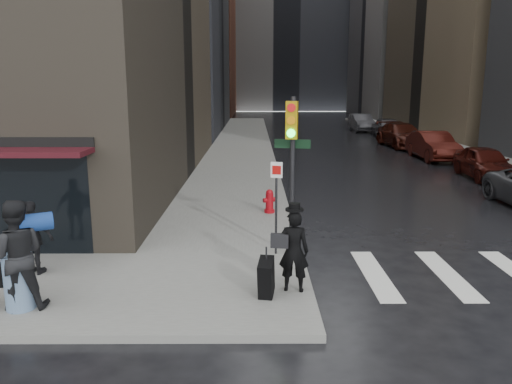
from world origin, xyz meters
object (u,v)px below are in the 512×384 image
at_px(traffic_light, 291,156).
at_px(parked_car_3, 402,135).
at_px(man_jeans, 16,255).
at_px(man_greycoat, 33,238).
at_px(parked_car_5, 361,123).
at_px(parked_car_1, 485,163).
at_px(parked_car_4, 388,128).
at_px(parked_car_2, 433,145).
at_px(man_overcoat, 288,255).
at_px(fire_hydrant, 269,202).

relative_size(traffic_light, parked_car_3, 0.68).
xyz_separation_m(man_jeans, man_greycoat, (-0.45, 1.68, -0.21)).
xyz_separation_m(man_jeans, parked_car_5, (13.94, 37.01, -0.38)).
bearing_deg(parked_car_1, parked_car_5, 94.27).
bearing_deg(traffic_light, parked_car_4, 83.56).
xyz_separation_m(traffic_light, parked_car_2, (9.21, 16.61, -1.75)).
bearing_deg(man_overcoat, man_greycoat, -1.59).
relative_size(traffic_light, parked_car_1, 0.88).
distance_m(parked_car_2, parked_car_3, 5.87).
distance_m(man_overcoat, parked_car_5, 37.42).
bearing_deg(man_greycoat, man_jeans, 114.50).
height_order(traffic_light, parked_car_3, traffic_light).
relative_size(man_overcoat, parked_car_3, 0.33).
distance_m(man_jeans, parked_car_4, 34.49).
bearing_deg(traffic_light, parked_car_3, 80.43).
bearing_deg(parked_car_4, parked_car_3, -95.45).
height_order(man_overcoat, fire_hydrant, man_overcoat).
xyz_separation_m(parked_car_1, parked_car_4, (0.33, 17.60, 0.08)).
bearing_deg(man_overcoat, parked_car_5, -95.27).
xyz_separation_m(parked_car_1, parked_car_2, (-0.24, 5.87, 0.07)).
xyz_separation_m(traffic_light, fire_hydrant, (-0.34, 4.08, -2.05)).
distance_m(traffic_light, parked_car_4, 30.03).
height_order(man_greycoat, fire_hydrant, man_greycoat).
bearing_deg(man_jeans, man_greycoat, -93.65).
height_order(parked_car_2, parked_car_5, parked_car_2).
bearing_deg(parked_car_2, man_greycoat, -130.78).
bearing_deg(man_greycoat, parked_car_3, -112.30).
xyz_separation_m(man_greycoat, parked_car_1, (14.93, 11.87, -0.23)).
distance_m(man_overcoat, fire_hydrant, 6.19).
bearing_deg(parked_car_3, fire_hydrant, -121.63).
height_order(traffic_light, parked_car_1, traffic_light).
relative_size(parked_car_2, parked_car_5, 1.01).
bearing_deg(parked_car_5, traffic_light, -105.01).
distance_m(fire_hydrant, parked_car_5, 31.52).
bearing_deg(parked_car_2, parked_car_1, -88.82).
bearing_deg(parked_car_4, fire_hydrant, -112.07).
height_order(traffic_light, parked_car_2, traffic_light).
distance_m(parked_car_1, parked_car_2, 5.87).
xyz_separation_m(traffic_light, parked_car_5, (8.91, 34.21, -1.75)).
distance_m(man_overcoat, man_jeans, 4.92).
bearing_deg(parked_car_2, fire_hydrant, -128.46).
xyz_separation_m(man_jeans, parked_car_1, (14.48, 13.55, -0.44)).
bearing_deg(man_overcoat, parked_car_4, -99.34).
height_order(man_greycoat, parked_car_4, man_greycoat).
height_order(man_greycoat, parked_car_2, man_greycoat).
xyz_separation_m(fire_hydrant, parked_car_2, (9.55, 12.53, 0.30)).
bearing_deg(traffic_light, parked_car_1, 61.28).
xyz_separation_m(man_jeans, parked_car_4, (14.82, 31.15, -0.36)).
bearing_deg(parked_car_2, parked_car_5, 89.84).
height_order(man_overcoat, traffic_light, traffic_light).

